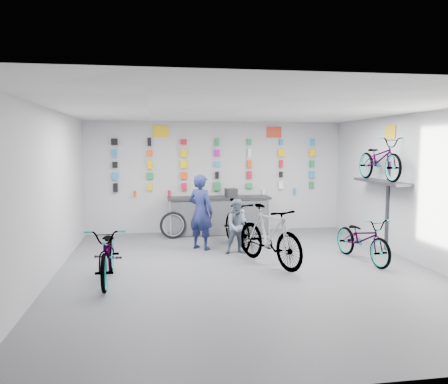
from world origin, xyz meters
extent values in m
plane|color=#4B4B50|center=(0.00, 0.00, 0.00)|extent=(8.00, 8.00, 0.00)
plane|color=white|center=(0.00, 0.00, 3.00)|extent=(8.00, 8.00, 0.00)
plane|color=#B4B4B7|center=(0.00, 4.00, 1.50)|extent=(7.00, 0.00, 7.00)
plane|color=#B4B4B7|center=(0.00, -4.00, 1.50)|extent=(7.00, 0.00, 7.00)
plane|color=#B4B4B7|center=(-3.50, 0.00, 1.50)|extent=(0.00, 8.00, 8.00)
plane|color=#B4B4B7|center=(3.50, 0.00, 1.50)|extent=(0.00, 8.00, 8.00)
cube|color=black|center=(0.00, 3.55, 0.45)|extent=(2.60, 0.60, 0.90)
cube|color=silver|center=(0.00, 3.25, 0.48)|extent=(2.60, 0.02, 0.90)
cube|color=silver|center=(-1.30, 3.25, 0.48)|extent=(0.04, 0.04, 0.96)
cube|color=silver|center=(1.30, 3.25, 0.48)|extent=(0.04, 0.04, 0.96)
cube|color=black|center=(0.00, 3.55, 0.97)|extent=(2.70, 0.66, 0.06)
cube|color=black|center=(-2.70, 3.93, 1.25)|extent=(0.12, 0.06, 0.23)
cube|color=#FBC800|center=(-1.80, 3.93, 1.25)|extent=(0.12, 0.06, 0.17)
cube|color=red|center=(-0.90, 3.93, 1.25)|extent=(0.14, 0.06, 0.19)
cube|color=#1F7E3D|center=(0.00, 3.93, 1.25)|extent=(0.18, 0.06, 0.23)
cube|color=#1F7E3D|center=(0.90, 3.93, 1.25)|extent=(0.17, 0.06, 0.14)
cube|color=white|center=(1.80, 3.93, 1.25)|extent=(0.13, 0.06, 0.21)
cube|color=#1F7E3D|center=(2.70, 3.93, 1.25)|extent=(0.12, 0.06, 0.17)
cube|color=#2886C5|center=(-2.70, 3.93, 1.55)|extent=(0.16, 0.06, 0.19)
cube|color=#1F7E3D|center=(-1.80, 3.93, 1.55)|extent=(0.17, 0.06, 0.17)
cube|color=#FC4A0E|center=(-0.90, 3.93, 1.55)|extent=(0.17, 0.06, 0.18)
cube|color=black|center=(0.00, 3.93, 1.55)|extent=(0.10, 0.06, 0.20)
cube|color=red|center=(0.90, 3.93, 1.55)|extent=(0.13, 0.06, 0.22)
cube|color=black|center=(1.80, 3.93, 1.55)|extent=(0.10, 0.06, 0.16)
cube|color=#2886C5|center=(2.70, 3.93, 1.55)|extent=(0.14, 0.06, 0.19)
cube|color=black|center=(-2.70, 3.93, 1.85)|extent=(0.13, 0.06, 0.16)
cube|color=#FBC800|center=(-1.80, 3.93, 1.85)|extent=(0.12, 0.06, 0.23)
cube|color=#FBC800|center=(-0.90, 3.93, 1.85)|extent=(0.17, 0.06, 0.21)
cube|color=#2886C5|center=(0.00, 3.93, 1.85)|extent=(0.12, 0.06, 0.14)
cube|color=#FC4A0E|center=(0.90, 3.93, 1.85)|extent=(0.11, 0.06, 0.21)
cube|color=red|center=(1.80, 3.93, 1.85)|extent=(0.09, 0.06, 0.21)
cube|color=#1F7E3D|center=(2.70, 3.93, 1.85)|extent=(0.13, 0.06, 0.18)
cube|color=#2886C5|center=(-2.70, 3.93, 2.15)|extent=(0.12, 0.06, 0.21)
cube|color=#FC4A0E|center=(-1.80, 3.93, 2.15)|extent=(0.15, 0.06, 0.16)
cube|color=#FBC800|center=(-0.90, 3.93, 2.15)|extent=(0.15, 0.06, 0.22)
cube|color=#AF1789|center=(0.00, 3.93, 2.15)|extent=(0.14, 0.06, 0.19)
cube|color=white|center=(0.90, 3.93, 2.15)|extent=(0.09, 0.06, 0.24)
cube|color=#FBC800|center=(1.80, 3.93, 2.15)|extent=(0.18, 0.06, 0.20)
cube|color=#FBC800|center=(2.70, 3.93, 2.15)|extent=(0.17, 0.06, 0.18)
cube|color=black|center=(-2.70, 3.93, 2.45)|extent=(0.17, 0.06, 0.17)
cube|color=black|center=(-1.80, 3.93, 2.45)|extent=(0.09, 0.06, 0.22)
cube|color=red|center=(-0.90, 3.93, 2.45)|extent=(0.17, 0.06, 0.15)
cube|color=#1F7E3D|center=(0.00, 3.93, 2.45)|extent=(0.10, 0.06, 0.21)
cube|color=#1F7E3D|center=(0.90, 3.93, 2.45)|extent=(0.10, 0.06, 0.17)
cube|color=#2886C5|center=(1.80, 3.93, 2.45)|extent=(0.10, 0.06, 0.16)
cube|color=#2886C5|center=(2.70, 3.93, 2.45)|extent=(0.11, 0.06, 0.19)
cylinder|color=#FC4A0E|center=(-2.20, 3.91, 1.08)|extent=(0.07, 0.07, 0.16)
cylinder|color=red|center=(-1.30, 3.91, 1.08)|extent=(0.07, 0.07, 0.16)
cylinder|color=#AF1789|center=(0.40, 3.91, 1.08)|extent=(0.07, 0.07, 0.16)
cylinder|color=white|center=(1.30, 3.91, 1.08)|extent=(0.07, 0.07, 0.16)
cylinder|color=#2886C5|center=(2.20, 3.91, 1.08)|extent=(0.07, 0.07, 0.16)
cube|color=#333338|center=(3.30, 1.20, 1.55)|extent=(0.38, 1.90, 0.06)
cube|color=#333338|center=(3.48, 1.20, 1.00)|extent=(0.04, 0.10, 2.00)
cube|color=yellow|center=(-1.50, 3.98, 2.72)|extent=(0.42, 0.02, 0.30)
cube|color=red|center=(1.60, 3.98, 2.72)|extent=(0.42, 0.02, 0.30)
cube|color=yellow|center=(3.48, 1.20, 2.65)|extent=(0.02, 0.40, 0.30)
imported|color=gray|center=(-2.48, -0.19, 0.49)|extent=(0.69, 1.89, 0.99)
imported|color=gray|center=(0.54, 0.39, 0.59)|extent=(1.29, 2.02, 1.18)
imported|color=gray|center=(2.49, 0.36, 0.47)|extent=(0.88, 1.85, 0.93)
imported|color=gray|center=(0.20, 2.05, 0.55)|extent=(0.73, 1.87, 1.10)
imported|color=gray|center=(3.25, 1.20, 2.05)|extent=(0.63, 1.80, 0.95)
imported|color=#181E4B|center=(-0.65, 1.92, 0.86)|extent=(0.74, 0.72, 1.71)
imported|color=slate|center=(0.11, 1.36, 0.60)|extent=(0.59, 0.46, 1.20)
torus|color=black|center=(-1.23, 3.17, 0.34)|extent=(0.70, 0.26, 0.69)
torus|color=silver|center=(-1.23, 3.17, 0.34)|extent=(0.57, 0.18, 0.56)
cube|color=black|center=(0.32, 3.55, 1.11)|extent=(0.32, 0.34, 0.22)
camera|label=1|loc=(-1.64, -7.81, 2.33)|focal=35.00mm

